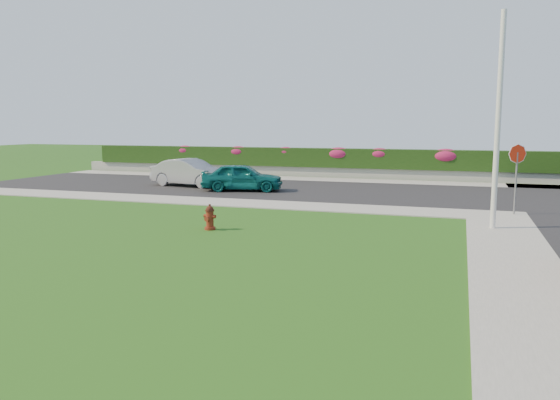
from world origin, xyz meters
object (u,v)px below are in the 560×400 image
(fire_hydrant, at_px, (210,218))
(utility_pole, at_px, (498,122))
(sedan_silver, at_px, (190,173))
(sedan_teal, at_px, (242,177))
(stop_sign, at_px, (517,163))

(fire_hydrant, height_order, utility_pole, utility_pole)
(sedan_silver, relative_size, utility_pole, 0.65)
(sedan_teal, distance_m, utility_pole, 12.49)
(sedan_silver, xyz_separation_m, utility_pole, (13.72, -7.13, 2.44))
(sedan_silver, bearing_deg, fire_hydrant, -139.14)
(sedan_silver, relative_size, stop_sign, 1.68)
(utility_pole, distance_m, stop_sign, 3.34)
(sedan_teal, relative_size, sedan_silver, 0.91)
(fire_hydrant, relative_size, sedan_silver, 0.19)
(fire_hydrant, xyz_separation_m, sedan_teal, (-2.62, 8.89, 0.31))
(utility_pole, bearing_deg, sedan_teal, 149.65)
(sedan_teal, bearing_deg, sedan_silver, 58.97)
(sedan_teal, xyz_separation_m, sedan_silver, (-3.16, 0.94, 0.04))
(utility_pole, height_order, stop_sign, utility_pole)
(stop_sign, bearing_deg, sedan_teal, 157.43)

